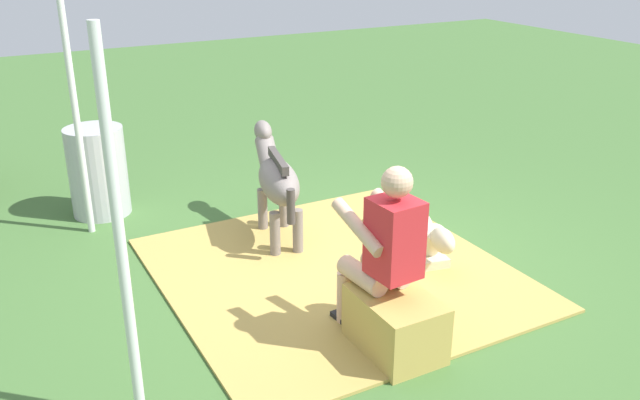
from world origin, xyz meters
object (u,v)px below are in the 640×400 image
at_px(hay_bale, 395,324).
at_px(pony_lying, 410,224).
at_px(water_barrel, 98,171).
at_px(pony_standing, 277,178).
at_px(tent_pole_left, 120,243).
at_px(tent_pole_right, 76,114).
at_px(person_seated, 383,248).

bearing_deg(hay_bale, pony_lying, -38.76).
bearing_deg(water_barrel, hay_bale, -159.95).
distance_m(pony_standing, tent_pole_left, 2.61).
bearing_deg(hay_bale, tent_pole_left, 85.86).
distance_m(water_barrel, tent_pole_right, 0.82).
distance_m(hay_bale, person_seated, 0.52).
bearing_deg(tent_pole_right, tent_pole_left, 174.46).
bearing_deg(tent_pole_left, person_seated, -88.70).
bearing_deg(person_seated, tent_pole_right, 26.67).
bearing_deg(hay_bale, pony_standing, -2.03).
bearing_deg(hay_bale, water_barrel, 20.05).
distance_m(person_seated, pony_standing, 1.82).
distance_m(hay_bale, tent_pole_right, 3.38).
xyz_separation_m(hay_bale, water_barrel, (3.33, 1.21, 0.23)).
height_order(pony_lying, tent_pole_right, tent_pole_right).
distance_m(tent_pole_left, tent_pole_right, 2.82).
relative_size(pony_lying, tent_pole_right, 0.60).
bearing_deg(pony_lying, person_seated, 137.34).
bearing_deg(pony_lying, tent_pole_left, 113.53).
xyz_separation_m(pony_lying, tent_pole_left, (-1.19, 2.72, 0.94)).
xyz_separation_m(water_barrel, tent_pole_right, (-0.40, 0.19, 0.69)).
relative_size(person_seated, pony_standing, 0.97).
relative_size(pony_lying, water_barrel, 1.56).
bearing_deg(person_seated, water_barrel, 20.84).
xyz_separation_m(person_seated, tent_pole_right, (2.77, 1.39, 0.43)).
relative_size(person_seated, tent_pole_left, 0.57).
bearing_deg(pony_lying, water_barrel, 48.22).
distance_m(person_seated, pony_lying, 1.64).
distance_m(person_seated, tent_pole_left, 1.72).
height_order(pony_standing, tent_pole_left, tent_pole_left).
relative_size(water_barrel, tent_pole_right, 0.39).
height_order(hay_bale, water_barrel, water_barrel).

